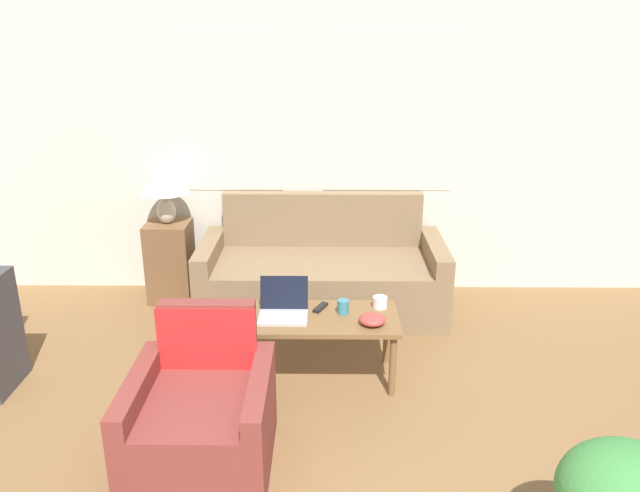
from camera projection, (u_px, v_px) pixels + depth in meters
name	position (u px, v px, depth m)	size (l,w,h in m)	color
wall_back	(313.00, 142.00, 5.24)	(6.78, 0.06, 2.60)	silver
couch	(322.00, 276.00, 5.15)	(1.96, 0.88, 0.91)	#846B4C
armchair	(203.00, 418.00, 3.32)	(0.73, 0.77, 0.80)	brown
side_table	(171.00, 261.00, 5.30)	(0.36, 0.36, 0.68)	brown
table_lamp	(164.00, 184.00, 5.08)	(0.40, 0.40, 0.47)	beige
coffee_table	(317.00, 324.00, 4.06)	(1.05, 0.51, 0.45)	brown
laptop	(283.00, 308.00, 4.03)	(0.31, 0.28, 0.23)	#B7B7BC
cup_navy	(343.00, 307.00, 4.06)	(0.08, 0.08, 0.10)	teal
cup_yellow	(380.00, 302.00, 4.15)	(0.10, 0.10, 0.08)	white
snack_bowl	(372.00, 320.00, 3.92)	(0.17, 0.17, 0.07)	#B23D38
tv_remote	(320.00, 307.00, 4.14)	(0.10, 0.15, 0.02)	black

